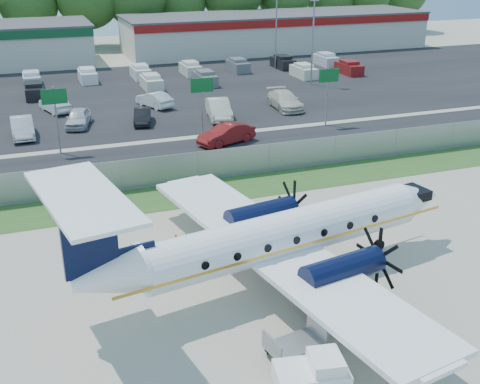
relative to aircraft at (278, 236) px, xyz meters
name	(u,v)px	position (x,y,z in m)	size (l,w,h in m)	color
ground	(285,286)	(0.20, -0.48, -2.35)	(170.00, 170.00, 0.00)	#B1AB96
grass_verge	(207,192)	(0.20, 11.52, -2.34)	(170.00, 4.00, 0.02)	#2D561E
access_road	(179,157)	(0.20, 18.52, -2.33)	(170.00, 8.00, 0.02)	black
parking_lot	(127,95)	(0.20, 39.52, -2.33)	(170.00, 32.00, 0.02)	black
perimeter_fence	(198,167)	(0.20, 13.52, -1.34)	(120.00, 0.06, 1.99)	gray
building_east	(276,31)	(26.20, 61.50, 0.29)	(44.40, 12.40, 5.24)	beige
sign_left	(55,106)	(-7.80, 22.43, 1.27)	(1.80, 0.26, 5.00)	gray
sign_mid	(202,94)	(3.20, 22.43, 1.27)	(1.80, 0.26, 5.00)	gray
sign_right	(328,84)	(14.20, 22.43, 1.27)	(1.80, 0.26, 5.00)	gray
light_pole_ne	(313,37)	(20.20, 37.52, 2.89)	(0.90, 0.35, 9.09)	gray
light_pole_se	(276,26)	(20.20, 47.52, 2.89)	(0.90, 0.35, 9.09)	gray
tree_line	(87,47)	(0.20, 73.52, -2.35)	(112.00, 6.00, 14.00)	#275318
aircraft	(278,236)	(0.00, 0.00, 0.00)	(19.88, 19.51, 6.07)	white
pushback_tug	(315,374)	(-1.65, -7.04, -1.70)	(2.71, 2.16, 1.34)	white
baggage_cart_near	(295,344)	(-1.51, -5.14, -1.83)	(2.30, 1.60, 1.12)	gray
cone_port_wing	(375,316)	(2.50, -4.26, -2.05)	(0.43, 0.43, 0.62)	#FD3308
cone_starboard_wing	(176,239)	(-3.38, 5.32, -2.07)	(0.41, 0.41, 0.58)	#FD3308
road_car_mid	(226,144)	(4.53, 20.51, -2.35)	(1.63, 4.69, 1.54)	maroon
parked_car_a	(24,137)	(-10.27, 27.77, -2.35)	(1.67, 4.80, 1.58)	silver
parked_car_b	(79,126)	(-5.72, 29.39, -2.35)	(1.78, 4.42, 1.50)	silver
parked_car_c	(143,123)	(-0.43, 28.43, -2.35)	(1.39, 3.98, 1.31)	black
parked_car_d	(219,119)	(6.27, 27.68, -2.35)	(1.82, 5.22, 1.72)	beige
parked_car_e	(285,109)	(13.22, 28.92, -2.35)	(2.24, 5.52, 1.60)	beige
parked_car_f	(56,112)	(-7.27, 35.03, -2.35)	(1.52, 4.35, 1.43)	silver
parked_car_g	(155,107)	(1.80, 33.71, -2.35)	(1.54, 4.40, 1.45)	silver
far_parking_rows	(119,85)	(0.20, 44.52, -2.35)	(56.00, 10.00, 1.60)	gray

